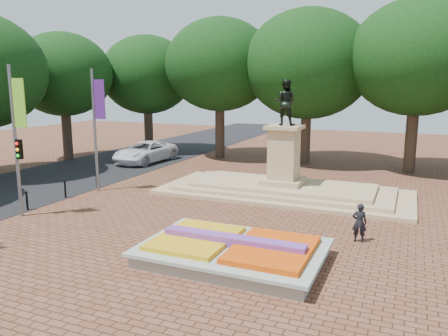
{
  "coord_description": "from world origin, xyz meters",
  "views": [
    {
      "loc": [
        6.47,
        -15.45,
        6.11
      ],
      "look_at": [
        -1.64,
        3.33,
        2.2
      ],
      "focal_mm": 35.0,
      "sensor_mm": 36.0,
      "label": 1
    }
  ],
  "objects_px": {
    "monument": "(283,179)",
    "van": "(145,152)",
    "flower_bed": "(233,251)",
    "pedestrian": "(359,223)"
  },
  "relations": [
    {
      "from": "flower_bed",
      "to": "monument",
      "type": "bearing_deg",
      "value": 95.87
    },
    {
      "from": "flower_bed",
      "to": "pedestrian",
      "type": "distance_m",
      "value": 5.37
    },
    {
      "from": "pedestrian",
      "to": "flower_bed",
      "type": "bearing_deg",
      "value": 36.5
    },
    {
      "from": "flower_bed",
      "to": "monument",
      "type": "relative_size",
      "value": 0.45
    },
    {
      "from": "flower_bed",
      "to": "monument",
      "type": "xyz_separation_m",
      "value": [
        -1.03,
        10.0,
        0.5
      ]
    },
    {
      "from": "flower_bed",
      "to": "pedestrian",
      "type": "xyz_separation_m",
      "value": [
        3.82,
        3.75,
        0.4
      ]
    },
    {
      "from": "flower_bed",
      "to": "pedestrian",
      "type": "relative_size",
      "value": 4.04
    },
    {
      "from": "monument",
      "to": "van",
      "type": "xyz_separation_m",
      "value": [
        -12.95,
        5.68,
        -0.06
      ]
    },
    {
      "from": "monument",
      "to": "flower_bed",
      "type": "bearing_deg",
      "value": -84.13
    },
    {
      "from": "van",
      "to": "flower_bed",
      "type": "bearing_deg",
      "value": -44.39
    }
  ]
}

